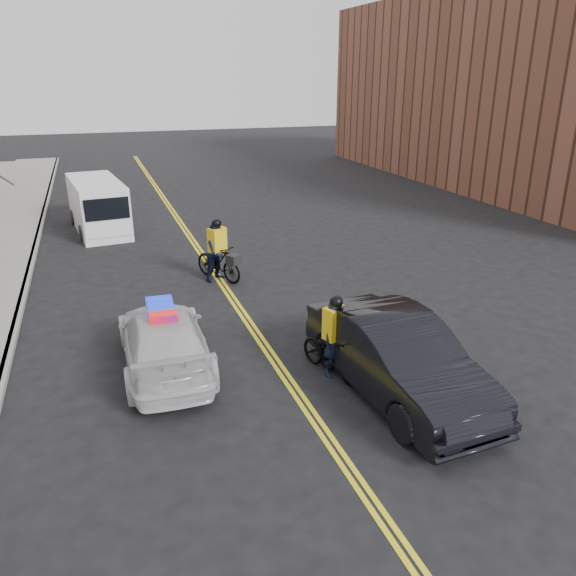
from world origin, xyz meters
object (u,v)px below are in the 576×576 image
at_px(police_cruiser, 164,340).
at_px(cyclist_near, 335,348).
at_px(cargo_van, 98,207).
at_px(dark_sedan, 397,357).
at_px(cyclist_far, 218,256).

distance_m(police_cruiser, cyclist_near, 3.92).
height_order(police_cruiser, cargo_van, cargo_van).
bearing_deg(dark_sedan, cyclist_near, 123.06).
relative_size(police_cruiser, cyclist_far, 2.31).
relative_size(dark_sedan, cyclist_near, 2.53).
bearing_deg(cyclist_far, cyclist_near, -110.80).
height_order(dark_sedan, cyclist_far, cyclist_far).
distance_m(dark_sedan, cargo_van, 16.92).
bearing_deg(cyclist_near, police_cruiser, 138.13).
height_order(dark_sedan, cargo_van, cargo_van).
bearing_deg(cyclist_near, cargo_van, 89.66).
height_order(cargo_van, cyclist_far, cargo_van).
bearing_deg(cargo_van, police_cruiser, -92.47).
distance_m(police_cruiser, dark_sedan, 5.27).
height_order(police_cruiser, dark_sedan, dark_sedan).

